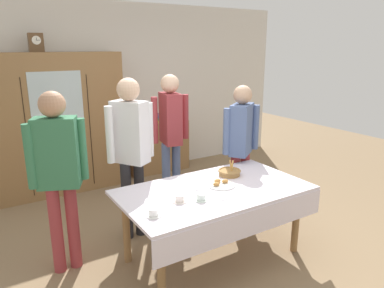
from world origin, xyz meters
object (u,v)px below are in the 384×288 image
(pastry_plate, at_px, (221,184))
(person_by_cabinet, at_px, (171,128))
(spoon_far_right, at_px, (195,190))
(person_near_right_end, at_px, (58,165))
(tea_cup_back_edge, at_px, (201,197))
(tea_cup_near_left, at_px, (154,213))
(tea_cup_far_left, at_px, (180,199))
(dining_table, at_px, (216,199))
(mantel_clock, at_px, (36,42))
(bread_basket, at_px, (230,172))
(bookshelf_low, at_px, (158,146))
(spoon_center, at_px, (224,200))
(wall_cabinet, at_px, (56,125))
(person_beside_shelf, at_px, (131,143))
(book_stack, at_px, (157,118))
(person_behind_table_left, at_px, (241,139))

(pastry_plate, xyz_separation_m, person_by_cabinet, (0.13, 1.26, 0.31))
(spoon_far_right, distance_m, person_near_right_end, 1.26)
(tea_cup_back_edge, bearing_deg, tea_cup_near_left, -174.05)
(tea_cup_back_edge, distance_m, spoon_far_right, 0.22)
(tea_cup_far_left, relative_size, tea_cup_near_left, 1.00)
(dining_table, xyz_separation_m, mantel_clock, (-1.04, 2.59, 1.46))
(tea_cup_back_edge, distance_m, bread_basket, 0.71)
(bookshelf_low, bearing_deg, tea_cup_far_left, -112.68)
(tea_cup_near_left, height_order, bread_basket, bread_basket)
(spoon_center, bearing_deg, person_by_cabinet, 78.47)
(tea_cup_far_left, bearing_deg, wall_cabinet, 100.09)
(wall_cabinet, distance_m, tea_cup_far_left, 2.69)
(mantel_clock, bearing_deg, person_beside_shelf, -73.18)
(mantel_clock, bearing_deg, spoon_far_right, -71.04)
(spoon_far_right, xyz_separation_m, person_near_right_end, (-1.11, 0.51, 0.30))
(bookshelf_low, distance_m, pastry_plate, 2.66)
(person_beside_shelf, bearing_deg, tea_cup_near_left, -103.18)
(tea_cup_back_edge, height_order, tea_cup_far_left, same)
(mantel_clock, distance_m, spoon_center, 3.27)
(bread_basket, relative_size, pastry_plate, 0.86)
(mantel_clock, distance_m, book_stack, 2.10)
(book_stack, relative_size, person_behind_table_left, 0.12)
(spoon_far_right, bearing_deg, pastry_plate, -3.23)
(bookshelf_low, distance_m, person_behind_table_left, 2.11)
(mantel_clock, bearing_deg, bread_basket, -59.26)
(dining_table, bearing_deg, spoon_center, -109.48)
(bookshelf_low, distance_m, bread_basket, 2.44)
(mantel_clock, distance_m, bread_basket, 3.03)
(pastry_plate, distance_m, spoon_far_right, 0.28)
(bookshelf_low, distance_m, tea_cup_back_edge, 2.94)
(tea_cup_back_edge, relative_size, bread_basket, 0.54)
(tea_cup_back_edge, distance_m, person_beside_shelf, 1.04)
(mantel_clock, height_order, tea_cup_back_edge, mantel_clock)
(dining_table, bearing_deg, wall_cabinet, 109.16)
(dining_table, relative_size, book_stack, 9.16)
(book_stack, bearing_deg, person_beside_shelf, -123.60)
(spoon_center, height_order, person_beside_shelf, person_beside_shelf)
(mantel_clock, relative_size, pastry_plate, 0.86)
(dining_table, distance_m, bookshelf_low, 2.74)
(tea_cup_near_left, height_order, person_near_right_end, person_near_right_end)
(person_by_cabinet, distance_m, person_near_right_end, 1.69)
(mantel_clock, xyz_separation_m, bookshelf_low, (1.74, 0.05, -1.67))
(person_behind_table_left, height_order, person_near_right_end, person_near_right_end)
(book_stack, bearing_deg, tea_cup_far_left, -112.68)
(wall_cabinet, bearing_deg, tea_cup_far_left, -79.91)
(bookshelf_low, bearing_deg, person_by_cabinet, -109.25)
(mantel_clock, height_order, person_near_right_end, mantel_clock)
(pastry_plate, height_order, spoon_center, pastry_plate)
(bookshelf_low, xyz_separation_m, spoon_center, (-0.78, -2.87, 0.31))
(wall_cabinet, xyz_separation_m, tea_cup_back_edge, (0.65, -2.72, -0.23))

